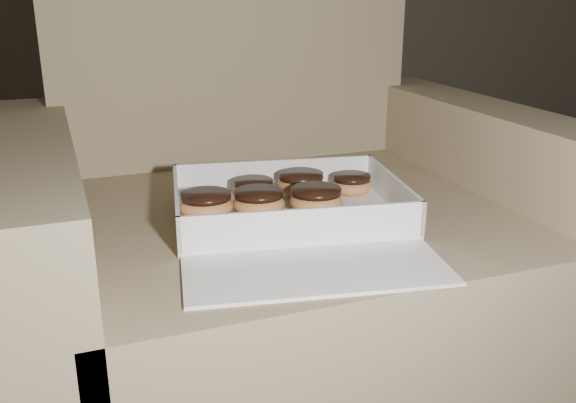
# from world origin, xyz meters

# --- Properties ---
(armchair) EXTENTS (0.93, 0.79, 0.97)m
(armchair) POSITION_xyz_m (-0.45, 0.83, 0.31)
(armchair) COLOR #8C7B59
(armchair) RESTS_ON floor
(bakery_box) EXTENTS (0.42, 0.47, 0.06)m
(bakery_box) POSITION_xyz_m (-0.48, 0.68, 0.45)
(bakery_box) COLOR white
(bakery_box) RESTS_ON armchair
(donut_a) EXTENTS (0.08, 0.08, 0.04)m
(donut_a) POSITION_xyz_m (-0.60, 0.74, 0.46)
(donut_a) COLOR #DD8E4D
(donut_a) RESTS_ON bakery_box
(donut_b) EXTENTS (0.08, 0.08, 0.04)m
(donut_b) POSITION_xyz_m (-0.42, 0.79, 0.46)
(donut_b) COLOR #DD8E4D
(donut_b) RESTS_ON bakery_box
(donut_c) EXTENTS (0.09, 0.09, 0.04)m
(donut_c) POSITION_xyz_m (-0.43, 0.70, 0.47)
(donut_c) COLOR #DD8E4D
(donut_c) RESTS_ON bakery_box
(donut_d) EXTENTS (0.08, 0.08, 0.04)m
(donut_d) POSITION_xyz_m (-0.52, 0.72, 0.46)
(donut_d) COLOR #DD8E4D
(donut_d) RESTS_ON bakery_box
(donut_e) EXTENTS (0.07, 0.07, 0.04)m
(donut_e) POSITION_xyz_m (-0.34, 0.76, 0.46)
(donut_e) COLOR #DD8E4D
(donut_e) RESTS_ON bakery_box
(donut_f) EXTENTS (0.07, 0.07, 0.04)m
(donut_f) POSITION_xyz_m (-0.51, 0.79, 0.46)
(donut_f) COLOR #DD8E4D
(donut_f) RESTS_ON bakery_box
(crumb_a) EXTENTS (0.01, 0.01, 0.00)m
(crumb_a) POSITION_xyz_m (-0.51, 0.60, 0.44)
(crumb_a) COLOR black
(crumb_a) RESTS_ON bakery_box
(crumb_b) EXTENTS (0.01, 0.01, 0.00)m
(crumb_b) POSITION_xyz_m (-0.46, 0.64, 0.44)
(crumb_b) COLOR black
(crumb_b) RESTS_ON bakery_box
(crumb_c) EXTENTS (0.01, 0.01, 0.00)m
(crumb_c) POSITION_xyz_m (-0.40, 0.65, 0.44)
(crumb_c) COLOR black
(crumb_c) RESTS_ON bakery_box
(crumb_d) EXTENTS (0.01, 0.01, 0.00)m
(crumb_d) POSITION_xyz_m (-0.41, 0.66, 0.44)
(crumb_d) COLOR black
(crumb_d) RESTS_ON bakery_box
(crumb_e) EXTENTS (0.01, 0.01, 0.00)m
(crumb_e) POSITION_xyz_m (-0.52, 0.64, 0.44)
(crumb_e) COLOR black
(crumb_e) RESTS_ON bakery_box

